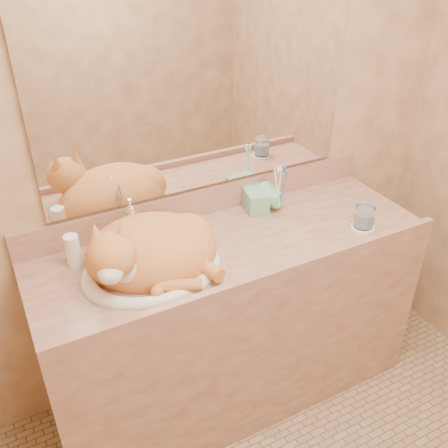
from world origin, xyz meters
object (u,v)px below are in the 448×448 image
vanity_counter (232,322)px  cat (147,249)px  toothbrush_cup (279,202)px  soap_dispenser (261,196)px  water_glass (365,217)px  sink_basin (151,253)px

vanity_counter → cat: cat is taller
cat → toothbrush_cup: cat is taller
toothbrush_cup → soap_dispenser: bearing=169.9°
toothbrush_cup → water_glass: (0.24, -0.27, 0.00)m
vanity_counter → toothbrush_cup: 0.57m
vanity_counter → toothbrush_cup: size_ratio=14.03×
sink_basin → water_glass: 0.89m
vanity_counter → toothbrush_cup: toothbrush_cup is taller
vanity_counter → sink_basin: size_ratio=3.15×
cat → soap_dispenser: (0.56, 0.13, 0.01)m
cat → toothbrush_cup: (0.64, 0.12, -0.04)m
toothbrush_cup → water_glass: size_ratio=1.21×
water_glass → vanity_counter: bearing=163.8°
sink_basin → cat: bearing=110.5°
sink_basin → toothbrush_cup: bearing=3.9°
soap_dispenser → toothbrush_cup: size_ratio=1.76×
cat → toothbrush_cup: 0.65m
vanity_counter → sink_basin: bearing=-176.7°
sink_basin → vanity_counter: bearing=-4.7°
water_glass → soap_dispenser: bearing=139.3°
vanity_counter → soap_dispenser: bearing=32.6°
cat → soap_dispenser: cat is taller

